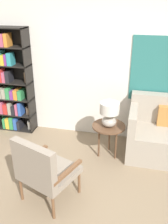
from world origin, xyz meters
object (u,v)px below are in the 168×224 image
Objects in this scene: armchair at (42,169)px; side_table at (109,129)px; bookshelf at (10,85)px; table_lamp at (109,113)px.

armchair reaches higher than side_table.
bookshelf is at bearing 165.63° from side_table.
table_lamp reaches higher than armchair.
side_table is at bearing 62.40° from armchair.
table_lamp is (1.96, -0.53, -0.12)m from bookshelf.
bookshelf reaches higher than table_lamp.
bookshelf is 2.20m from armchair.
armchair is 1.39m from table_lamp.
side_table is 1.38× the size of table_lamp.
armchair is 1.67× the size of side_table.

